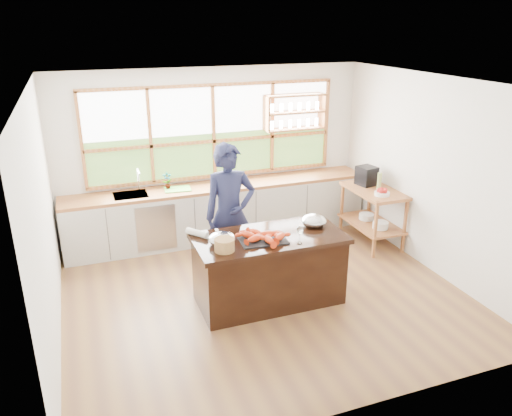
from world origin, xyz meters
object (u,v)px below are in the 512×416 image
island (269,269)px  cook (230,214)px  espresso_machine (367,176)px  wicker_basket (224,245)px

island → cook: size_ratio=0.97×
island → espresso_machine: espresso_machine is taller
espresso_machine → wicker_basket: espresso_machine is taller
island → cook: bearing=110.7°
cook → wicker_basket: size_ratio=8.29×
island → wicker_basket: wicker_basket is taller
island → espresso_machine: 2.64m
island → wicker_basket: 0.85m
cook → wicker_basket: cook is taller
espresso_machine → cook: bearing=-177.1°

